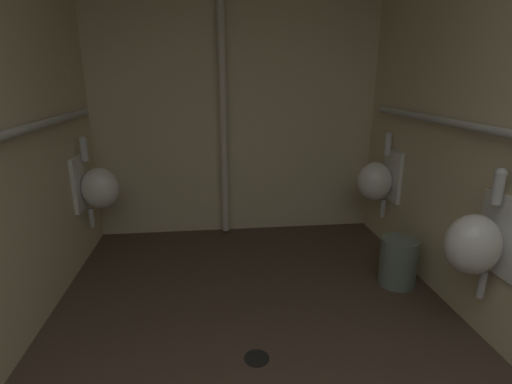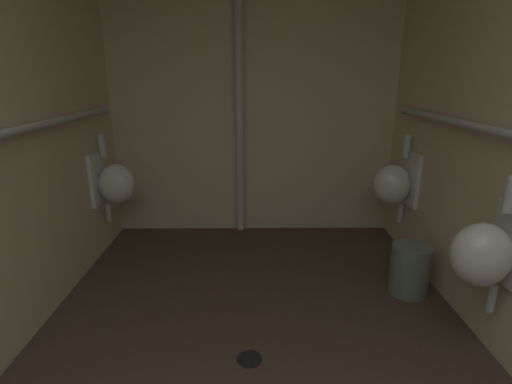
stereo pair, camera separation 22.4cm
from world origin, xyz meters
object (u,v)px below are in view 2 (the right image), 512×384
Objects in this scene: urinal_right_mid at (485,253)px; waste_bin at (410,269)px; urinal_left_mid at (114,183)px; floor_drain at (249,359)px; urinal_right_far at (394,183)px; standpipe_back_wall at (239,89)px.

urinal_right_mid reaches higher than waste_bin.
urinal_left_mid is 2.71m from urinal_right_mid.
urinal_right_far is at bearing 47.90° from floor_drain.
waste_bin is (1.13, 0.68, 0.17)m from floor_drain.
floor_drain is (1.14, -1.38, -0.62)m from urinal_left_mid.
urinal_right_far is 2.12× the size of waste_bin.
urinal_left_mid is 1.35m from standpipe_back_wall.
standpipe_back_wall reaches higher than floor_drain.
standpipe_back_wall is (-1.30, 0.47, 0.74)m from urinal_right_far.
standpipe_back_wall reaches higher than urinal_left_mid.
urinal_left_mid is at bearing 149.84° from urinal_right_mid.
urinal_right_mid is 1.35m from floor_drain.
floor_drain is (-1.20, -1.33, -0.62)m from urinal_right_far.
urinal_right_far is 0.28× the size of standpipe_back_wall.
urinal_right_mid is 5.39× the size of floor_drain.
floor_drain is at bearing -132.10° from urinal_right_far.
waste_bin is (2.27, -0.71, -0.44)m from urinal_left_mid.
urinal_right_mid and urinal_right_far have the same top height.
urinal_right_far is 1.90m from floor_drain.
urinal_right_mid reaches higher than floor_drain.
floor_drain is at bearing -87.01° from standpipe_back_wall.
urinal_right_far is 5.39× the size of floor_drain.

